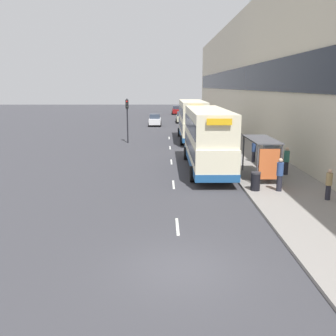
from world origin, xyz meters
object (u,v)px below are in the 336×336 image
object	(u,v)px
car_2	(177,110)
pedestrian_4	(278,155)
double_decker_bus_near	(207,138)
pedestrian_1	(286,161)
car_0	(182,117)
bus_shelter	(265,151)
pedestrian_at_shelter	(280,174)
car_1	(155,120)
pedestrian_2	(254,151)
double_decker_bus_ahead	(192,120)
litter_bin	(255,181)
traffic_light_far_kerb	(127,113)
pedestrian_3	(329,184)

from	to	relation	value
car_2	pedestrian_4	xyz separation A→B (m)	(5.64, -53.02, 0.13)
double_decker_bus_near	pedestrian_1	distance (m)	5.57
car_0	bus_shelter	bearing A→B (deg)	-84.89
pedestrian_at_shelter	car_1	bearing A→B (deg)	102.14
pedestrian_2	pedestrian_4	size ratio (longest dim) A/B	0.99
double_decker_bus_near	car_2	size ratio (longest dim) A/B	2.56
car_1	double_decker_bus_ahead	bearing A→B (deg)	105.78
pedestrian_4	litter_bin	distance (m)	7.00
pedestrian_1	pedestrian_2	world-z (taller)	pedestrian_1
traffic_light_far_kerb	car_0	bearing A→B (deg)	72.96
car_2	traffic_light_far_kerb	size ratio (longest dim) A/B	0.96
bus_shelter	traffic_light_far_kerb	distance (m)	19.06
pedestrian_4	double_decker_bus_near	bearing A→B (deg)	-176.31
double_decker_bus_ahead	car_2	bearing A→B (deg)	90.63
pedestrian_2	double_decker_bus_near	bearing A→B (deg)	-151.17
bus_shelter	pedestrian_3	bearing A→B (deg)	-65.45
traffic_light_far_kerb	car_1	bearing A→B (deg)	82.02
double_decker_bus_near	pedestrian_2	distance (m)	4.58
pedestrian_1	litter_bin	bearing A→B (deg)	-127.67
double_decker_bus_near	pedestrian_4	world-z (taller)	double_decker_bus_near
pedestrian_1	pedestrian_3	world-z (taller)	pedestrian_1
double_decker_bus_ahead	traffic_light_far_kerb	bearing A→B (deg)	-166.96
double_decker_bus_ahead	car_1	world-z (taller)	double_decker_bus_ahead
car_1	car_2	bearing A→B (deg)	-99.89
pedestrian_at_shelter	double_decker_bus_ahead	bearing A→B (deg)	99.29
bus_shelter	litter_bin	distance (m)	3.28
pedestrian_2	pedestrian_4	distance (m)	2.25
pedestrian_2	pedestrian_4	xyz separation A→B (m)	(1.37, -1.78, 0.01)
car_0	car_2	distance (m)	18.34
double_decker_bus_ahead	pedestrian_2	bearing A→B (deg)	-72.82
pedestrian_3	pedestrian_4	bearing A→B (deg)	91.27
double_decker_bus_ahead	pedestrian_at_shelter	distance (m)	20.91
pedestrian_at_shelter	pedestrian_4	size ratio (longest dim) A/B	1.10
bus_shelter	double_decker_bus_near	xyz separation A→B (m)	(-3.30, 3.11, 0.41)
car_2	traffic_light_far_kerb	distance (m)	40.97
car_0	car_1	size ratio (longest dim) A/B	1.02
car_2	pedestrian_2	world-z (taller)	pedestrian_2
car_1	litter_bin	distance (m)	36.78
double_decker_bus_near	double_decker_bus_ahead	world-z (taller)	same
double_decker_bus_near	pedestrian_1	xyz separation A→B (m)	(5.01, -2.11, -1.22)
pedestrian_4	litter_bin	size ratio (longest dim) A/B	1.61
car_0	litter_bin	bearing A→B (deg)	-86.94
car_1	pedestrian_at_shelter	distance (m)	37.18
car_1	traffic_light_far_kerb	xyz separation A→B (m)	(-2.43, -17.33, 2.24)
pedestrian_3	double_decker_bus_ahead	bearing A→B (deg)	103.62
bus_shelter	car_1	xyz separation A→B (m)	(-7.74, 33.40, -1.01)
pedestrian_at_shelter	litter_bin	xyz separation A→B (m)	(-1.30, 0.15, -0.42)
traffic_light_far_kerb	pedestrian_at_shelter	bearing A→B (deg)	-61.67
double_decker_bus_ahead	pedestrian_2	xyz separation A→B (m)	(3.84, -12.43, -1.29)
pedestrian_at_shelter	pedestrian_4	world-z (taller)	pedestrian_at_shelter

